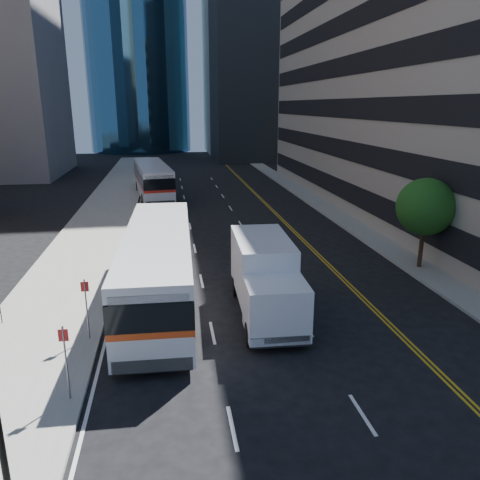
{
  "coord_description": "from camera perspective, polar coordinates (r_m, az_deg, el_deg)",
  "views": [
    {
      "loc": [
        -5.06,
        -15.49,
        9.07
      ],
      "look_at": [
        -1.73,
        5.94,
        2.8
      ],
      "focal_mm": 35.0,
      "sensor_mm": 36.0,
      "label": 1
    }
  ],
  "objects": [
    {
      "name": "sidewalk_west",
      "position": [
        41.83,
        -16.1,
        3.07
      ],
      "size": [
        5.0,
        90.0,
        0.15
      ],
      "primitive_type": "cube",
      "color": "gray",
      "rests_on": "ground"
    },
    {
      "name": "box_truck",
      "position": [
        20.65,
        3.12,
        -4.62
      ],
      "size": [
        2.66,
        7.05,
        3.33
      ],
      "rotation": [
        0.0,
        0.0,
        -0.04
      ],
      "color": "white",
      "rests_on": "ground"
    },
    {
      "name": "street_tree",
      "position": [
        27.9,
        21.69,
        3.76
      ],
      "size": [
        3.2,
        3.2,
        5.1
      ],
      "color": "#332114",
      "rests_on": "sidewalk_east"
    },
    {
      "name": "ground",
      "position": [
        18.64,
        8.31,
        -13.16
      ],
      "size": [
        160.0,
        160.0,
        0.0
      ],
      "primitive_type": "plane",
      "color": "black",
      "rests_on": "ground"
    },
    {
      "name": "bus_rear",
      "position": [
        48.67,
        -10.62,
        7.3
      ],
      "size": [
        4.42,
        13.26,
        3.35
      ],
      "rotation": [
        0.0,
        0.0,
        0.12
      ],
      "color": "silver",
      "rests_on": "ground"
    },
    {
      "name": "sidewalk_east",
      "position": [
        43.79,
        10.13,
        4.02
      ],
      "size": [
        2.0,
        90.0,
        0.15
      ],
      "primitive_type": "cube",
      "color": "gray",
      "rests_on": "ground"
    },
    {
      "name": "bus_front",
      "position": [
        22.13,
        -9.89,
        -3.02
      ],
      "size": [
        3.3,
        13.55,
        3.48
      ],
      "rotation": [
        0.0,
        0.0,
        -0.03
      ],
      "color": "silver",
      "rests_on": "ground"
    }
  ]
}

